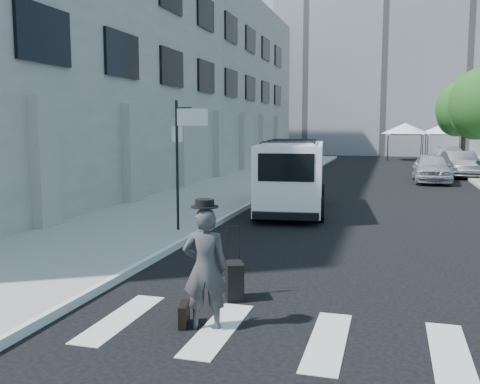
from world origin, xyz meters
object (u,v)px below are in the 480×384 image
Objects in this scene: businessman at (205,268)px; parked_car_b at (460,164)px; cargo_van at (292,176)px; parked_car_c at (450,158)px; suitcase at (235,280)px; briefcase at (184,315)px; parked_car_a at (432,168)px.

parked_car_b is (6.40, 26.15, -0.16)m from businessman.
parked_car_c is at bearing 63.78° from cargo_van.
cargo_van is 1.43× the size of parked_car_b.
parked_car_b reaches higher than suitcase.
briefcase is at bearing -97.14° from parked_car_c.
parked_car_c reaches higher than parked_car_a.
suitcase is (0.04, 1.39, -0.57)m from businessman.
parked_car_a is at bearing -117.64° from businessman.
parked_car_b is at bearing 62.20° from parked_car_a.
cargo_van reaches higher than parked_car_b.
parked_car_c is at bearing -117.54° from businessman.
suitcase is 0.27× the size of parked_car_b.
businessman reaches higher than parked_car_c.
businessman is 0.40× the size of parked_car_a.
businessman is 26.93m from parked_car_b.
businessman is at bearing -114.69° from suitcase.
parked_car_a is (4.94, 22.55, 0.60)m from briefcase.
parked_car_a reaches higher than suitcase.
parked_car_c reaches higher than suitcase.
suitcase is 0.19× the size of cargo_van.
businessman is at bearing -13.66° from briefcase.
parked_car_c is at bearing 54.94° from suitcase.
briefcase is 0.35× the size of suitcase.
parked_car_c reaches higher than parked_car_b.
briefcase is 11.25m from cargo_van.
parked_car_a is 0.84× the size of parked_car_c.
businessman is at bearing -93.00° from cargo_van.
suitcase is 21.65m from parked_car_a.
parked_car_a is (4.60, 22.55, -0.14)m from businessman.
suitcase is (0.38, 1.39, 0.16)m from briefcase.
parked_car_c is at bearing 77.53° from parked_car_a.
parked_car_a is at bearing -123.00° from parked_car_b.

